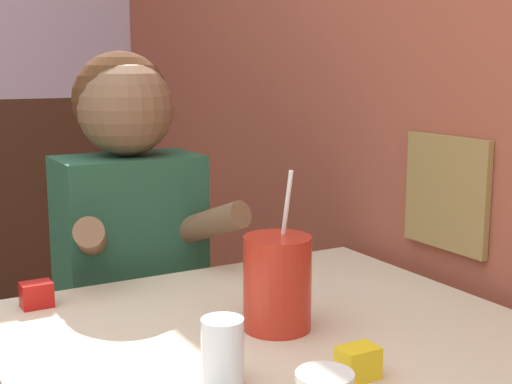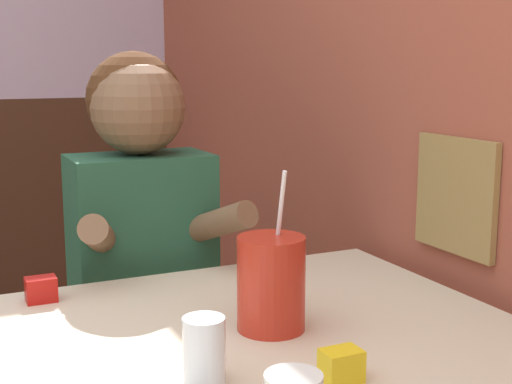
# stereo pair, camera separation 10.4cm
# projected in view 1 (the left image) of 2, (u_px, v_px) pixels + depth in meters

# --- Properties ---
(brick_wall_right) EXTENTS (0.08, 4.46, 2.70)m
(brick_wall_right) POSITION_uv_depth(u_px,v_px,m) (275.00, 31.00, 2.20)
(brick_wall_right) COLOR #9E4C38
(brick_wall_right) RESTS_ON ground_plane
(main_table) EXTENTS (0.93, 0.89, 0.78)m
(main_table) POSITION_uv_depth(u_px,v_px,m) (281.00, 374.00, 1.27)
(main_table) COLOR beige
(main_table) RESTS_ON ground_plane
(person_seated) EXTENTS (0.42, 0.42, 1.28)m
(person_seated) POSITION_uv_depth(u_px,v_px,m) (131.00, 287.00, 1.77)
(person_seated) COLOR #235138
(person_seated) RESTS_ON ground_plane
(cocktail_pitcher) EXTENTS (0.12, 0.12, 0.29)m
(cocktail_pitcher) POSITION_uv_depth(u_px,v_px,m) (277.00, 283.00, 1.28)
(cocktail_pitcher) COLOR #B22819
(cocktail_pitcher) RESTS_ON main_table
(glass_near_pitcher) EXTENTS (0.06, 0.06, 0.10)m
(glass_near_pitcher) POSITION_uv_depth(u_px,v_px,m) (223.00, 352.00, 1.06)
(glass_near_pitcher) COLOR silver
(glass_near_pitcher) RESTS_ON main_table
(condiment_ketchup) EXTENTS (0.06, 0.04, 0.05)m
(condiment_ketchup) POSITION_uv_depth(u_px,v_px,m) (37.00, 295.00, 1.40)
(condiment_ketchup) COLOR #B7140F
(condiment_ketchup) RESTS_ON main_table
(condiment_mustard) EXTENTS (0.06, 0.04, 0.05)m
(condiment_mustard) POSITION_uv_depth(u_px,v_px,m) (358.00, 363.00, 1.08)
(condiment_mustard) COLOR yellow
(condiment_mustard) RESTS_ON main_table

